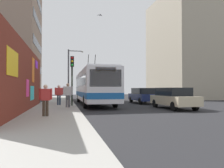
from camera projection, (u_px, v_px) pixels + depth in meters
ground_plane at (76, 107)px, 18.00m from camera, size 80.00×80.00×0.00m
sidewalk_slab at (56, 106)px, 17.65m from camera, size 48.00×3.20×0.15m
graffiti_wall at (25, 79)px, 13.61m from camera, size 14.40×0.32×4.18m
building_far_left at (3, 24)px, 29.74m from camera, size 11.59×9.22×20.73m
building_far_right at (181, 48)px, 34.43m from camera, size 12.37×6.79×15.90m
city_bus at (94, 86)px, 20.88m from camera, size 12.35×2.64×5.00m
parked_car_champagne at (173, 98)px, 16.28m from camera, size 4.62×1.83×1.58m
parked_car_navy at (143, 95)px, 22.52m from camera, size 4.47×1.85×1.58m
pedestrian_near_wall at (46, 98)px, 10.77m from camera, size 0.22×0.64×1.56m
pedestrian_at_curb at (68, 93)px, 15.97m from camera, size 0.23×0.70×1.75m
pedestrian_midblock at (59, 93)px, 18.04m from camera, size 0.22×0.67×1.66m
traffic_light at (72, 72)px, 17.52m from camera, size 0.49×0.28×3.98m
street_lamp at (70, 71)px, 26.27m from camera, size 0.44×1.89×6.09m
flying_pigeons at (100, 15)px, 24.59m from camera, size 0.32×0.51×0.19m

